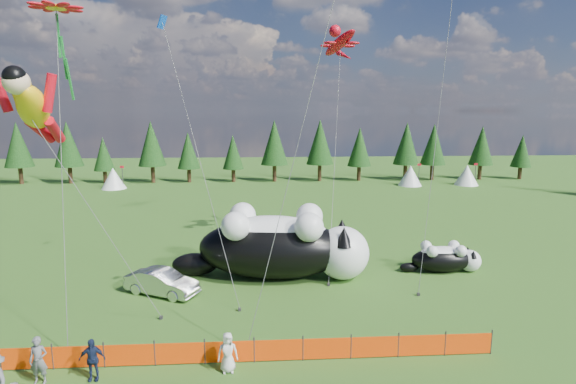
% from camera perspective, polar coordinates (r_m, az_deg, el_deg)
% --- Properties ---
extents(ground, '(160.00, 160.00, 0.00)m').
position_cam_1_polar(ground, '(22.41, -6.88, -16.78)').
color(ground, '#0D380A').
rests_on(ground, ground).
extents(safety_fence, '(22.06, 0.06, 1.10)m').
position_cam_1_polar(safety_fence, '(19.54, -7.42, -19.46)').
color(safety_fence, '#262626').
rests_on(safety_fence, ground).
extents(tree_line, '(90.00, 4.00, 8.00)m').
position_cam_1_polar(tree_line, '(65.24, -4.80, 4.80)').
color(tree_line, black).
rests_on(tree_line, ground).
extents(festival_tents, '(50.00, 3.20, 2.80)m').
position_cam_1_polar(festival_tents, '(61.34, 5.49, 2.00)').
color(festival_tents, white).
rests_on(festival_tents, ground).
extents(cat_large, '(12.22, 5.33, 4.42)m').
position_cam_1_polar(cat_large, '(27.70, -0.87, -6.67)').
color(cat_large, black).
rests_on(cat_large, ground).
extents(cat_small, '(5.23, 1.92, 1.89)m').
position_cam_1_polar(cat_small, '(30.70, 19.36, -7.91)').
color(cat_small, black).
rests_on(cat_small, ground).
extents(car, '(4.48, 3.20, 1.40)m').
position_cam_1_polar(car, '(26.60, -15.71, -10.97)').
color(car, silver).
rests_on(car, ground).
extents(spectator_a, '(0.68, 0.45, 1.85)m').
position_cam_1_polar(spectator_a, '(20.31, -29.12, -18.18)').
color(spectator_a, '#5D5E62').
rests_on(spectator_a, ground).
extents(spectator_c, '(1.01, 0.55, 1.68)m').
position_cam_1_polar(spectator_c, '(19.70, -23.62, -18.90)').
color(spectator_c, '#161F3D').
rests_on(spectator_c, ground).
extents(spectator_e, '(0.84, 0.59, 1.63)m').
position_cam_1_polar(spectator_e, '(18.87, -7.67, -19.54)').
color(spectator_e, silver).
rests_on(spectator_e, ground).
extents(superhero_kite, '(7.15, 5.04, 12.60)m').
position_cam_1_polar(superhero_kite, '(22.31, -29.63, 9.23)').
color(superhero_kite, yellow).
rests_on(superhero_kite, ground).
extents(gecko_kite, '(4.50, 11.17, 16.95)m').
position_cam_1_polar(gecko_kite, '(33.82, 6.57, 18.26)').
color(gecko_kite, red).
rests_on(gecko_kite, ground).
extents(flower_kite, '(3.23, 5.65, 15.17)m').
position_cam_1_polar(flower_kite, '(24.24, -27.35, 19.68)').
color(flower_kite, red).
rests_on(flower_kite, ground).
extents(diamond_kite_a, '(4.68, 5.99, 16.51)m').
position_cam_1_polar(diamond_kite_a, '(27.74, -15.29, 18.75)').
color(diamond_kite_a, blue).
rests_on(diamond_kite_a, ground).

